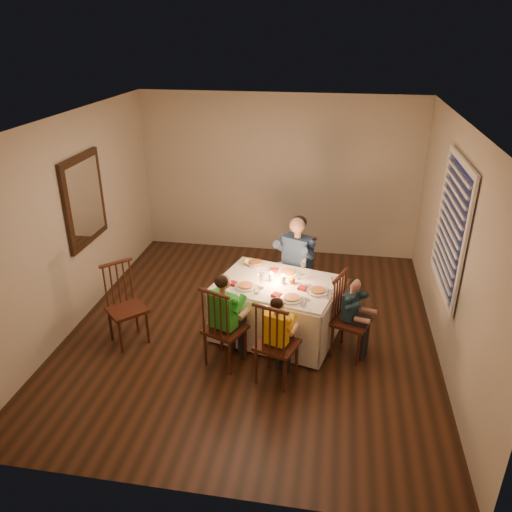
% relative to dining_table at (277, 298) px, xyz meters
% --- Properties ---
extents(ground, '(5.00, 5.00, 0.00)m').
position_rel_dining_table_xyz_m(ground, '(-0.32, 0.07, -0.53)').
color(ground, black).
rests_on(ground, ground).
extents(wall_left, '(0.02, 5.00, 2.60)m').
position_rel_dining_table_xyz_m(wall_left, '(-2.57, 0.07, 0.77)').
color(wall_left, '#B8B29D').
rests_on(wall_left, ground).
extents(wall_right, '(0.02, 5.00, 2.60)m').
position_rel_dining_table_xyz_m(wall_right, '(1.93, 0.07, 0.77)').
color(wall_right, '#B8B29D').
rests_on(wall_right, ground).
extents(wall_back, '(4.50, 0.02, 2.60)m').
position_rel_dining_table_xyz_m(wall_back, '(-0.32, 2.57, 0.77)').
color(wall_back, '#B8B29D').
rests_on(wall_back, ground).
extents(ceiling, '(5.00, 5.00, 0.00)m').
position_rel_dining_table_xyz_m(ceiling, '(-0.32, 0.07, 2.07)').
color(ceiling, white).
rests_on(ceiling, wall_back).
extents(dining_table, '(1.62, 1.34, 0.71)m').
position_rel_dining_table_xyz_m(dining_table, '(0.00, 0.00, 0.00)').
color(dining_table, white).
rests_on(dining_table, ground).
extents(chair_adult, '(0.53, 0.52, 1.00)m').
position_rel_dining_table_xyz_m(chair_adult, '(0.16, 0.73, -0.53)').
color(chair_adult, '#3A1710').
rests_on(chair_adult, ground).
extents(chair_near_left, '(0.53, 0.52, 1.00)m').
position_rel_dining_table_xyz_m(chair_near_left, '(-0.50, -0.65, -0.53)').
color(chair_near_left, '#3A1710').
rests_on(chair_near_left, ground).
extents(chair_near_right, '(0.51, 0.50, 1.00)m').
position_rel_dining_table_xyz_m(chair_near_right, '(0.11, -0.85, -0.53)').
color(chair_near_right, '#3A1710').
rests_on(chair_near_right, ground).
extents(chair_end, '(0.52, 0.53, 1.00)m').
position_rel_dining_table_xyz_m(chair_end, '(0.89, -0.25, -0.53)').
color(chair_end, '#3A1710').
rests_on(chair_end, ground).
extents(chair_extra, '(0.58, 0.58, 1.02)m').
position_rel_dining_table_xyz_m(chair_extra, '(-1.74, -0.45, -0.53)').
color(chair_extra, '#3A1710').
rests_on(chair_extra, ground).
extents(adult, '(0.62, 0.60, 1.31)m').
position_rel_dining_table_xyz_m(adult, '(0.16, 0.73, -0.53)').
color(adult, navy).
rests_on(adult, ground).
extents(child_green, '(0.49, 0.48, 1.13)m').
position_rel_dining_table_xyz_m(child_green, '(-0.50, -0.65, -0.53)').
color(child_green, green).
rests_on(child_green, ground).
extents(child_yellow, '(0.41, 0.39, 1.03)m').
position_rel_dining_table_xyz_m(child_yellow, '(0.11, -0.85, -0.53)').
color(child_yellow, yellow).
rests_on(child_yellow, ground).
extents(child_teal, '(0.38, 0.39, 0.99)m').
position_rel_dining_table_xyz_m(child_teal, '(0.89, -0.25, -0.53)').
color(child_teal, '#182F3C').
rests_on(child_teal, ground).
extents(setting_adult, '(0.32, 0.32, 0.02)m').
position_rel_dining_table_xyz_m(setting_adult, '(0.10, 0.24, 0.22)').
color(setting_adult, silver).
rests_on(setting_adult, dining_table).
extents(setting_green, '(0.32, 0.32, 0.02)m').
position_rel_dining_table_xyz_m(setting_green, '(-0.35, -0.18, 0.22)').
color(setting_green, silver).
rests_on(setting_green, dining_table).
extents(setting_yellow, '(0.32, 0.32, 0.02)m').
position_rel_dining_table_xyz_m(setting_yellow, '(0.21, -0.38, 0.22)').
color(setting_yellow, silver).
rests_on(setting_yellow, dining_table).
extents(setting_teal, '(0.32, 0.32, 0.02)m').
position_rel_dining_table_xyz_m(setting_teal, '(0.49, -0.16, 0.22)').
color(setting_teal, silver).
rests_on(setting_teal, dining_table).
extents(candle_left, '(0.06, 0.06, 0.10)m').
position_rel_dining_table_xyz_m(candle_left, '(-0.08, 0.02, 0.26)').
color(candle_left, white).
rests_on(candle_left, dining_table).
extents(candle_right, '(0.06, 0.06, 0.10)m').
position_rel_dining_table_xyz_m(candle_right, '(0.07, -0.02, 0.26)').
color(candle_right, white).
rests_on(candle_right, dining_table).
extents(squash, '(0.09, 0.09, 0.09)m').
position_rel_dining_table_xyz_m(squash, '(-0.46, 0.42, 0.26)').
color(squash, yellow).
rests_on(squash, dining_table).
extents(orange_fruit, '(0.08, 0.08, 0.08)m').
position_rel_dining_table_xyz_m(orange_fruit, '(0.17, 0.01, 0.25)').
color(orange_fruit, orange).
rests_on(orange_fruit, dining_table).
extents(serving_bowl, '(0.27, 0.27, 0.05)m').
position_rel_dining_table_xyz_m(serving_bowl, '(-0.32, 0.38, 0.24)').
color(serving_bowl, silver).
rests_on(serving_bowl, dining_table).
extents(wall_mirror, '(0.06, 0.95, 1.15)m').
position_rel_dining_table_xyz_m(wall_mirror, '(-2.54, 0.37, 0.97)').
color(wall_mirror, black).
rests_on(wall_mirror, wall_left).
extents(window_blinds, '(0.07, 1.34, 1.54)m').
position_rel_dining_table_xyz_m(window_blinds, '(1.89, 0.17, 0.97)').
color(window_blinds, '#0C1433').
rests_on(window_blinds, wall_right).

